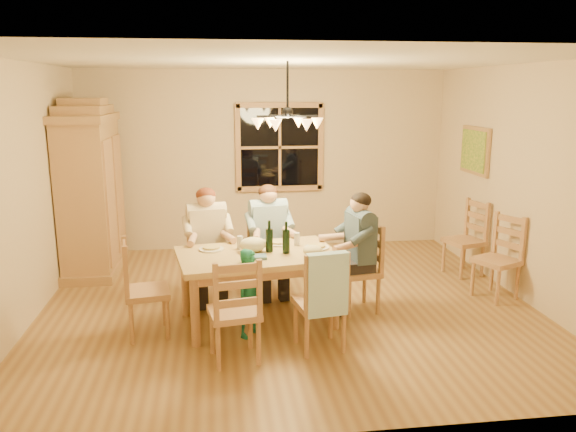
{
  "coord_description": "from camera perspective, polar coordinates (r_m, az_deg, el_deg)",
  "views": [
    {
      "loc": [
        -0.78,
        -6.0,
        2.41
      ],
      "look_at": [
        0.02,
        0.1,
        1.02
      ],
      "focal_mm": 35.0,
      "sensor_mm": 36.0,
      "label": 1
    }
  ],
  "objects": [
    {
      "name": "ceiling",
      "position": [
        6.06,
        -0.05,
        15.49
      ],
      "size": [
        5.5,
        5.0,
        0.02
      ],
      "primitive_type": "cube",
      "color": "white",
      "rests_on": "wall_back"
    },
    {
      "name": "chair_spare_front",
      "position": [
        7.05,
        20.32,
        -5.46
      ],
      "size": [
        0.56,
        0.57,
        0.99
      ],
      "rotation": [
        0.0,
        0.0,
        1.99
      ],
      "color": "#9F7246",
      "rests_on": "floor"
    },
    {
      "name": "adult_plaid_man",
      "position": [
        6.59,
        -2.0,
        -1.04
      ],
      "size": [
        0.44,
        0.47,
        0.87
      ],
      "rotation": [
        0.0,
        0.0,
        3.3
      ],
      "color": "teal",
      "rests_on": "floor"
    },
    {
      "name": "napkin",
      "position": [
        5.62,
        -3.12,
        -4.18
      ],
      "size": [
        0.2,
        0.17,
        0.03
      ],
      "primitive_type": "cube",
      "rotation": [
        0.0,
        0.0,
        0.16
      ],
      "color": "slate",
      "rests_on": "dining_table"
    },
    {
      "name": "wine_bottle_a",
      "position": [
        5.81,
        -1.91,
        -2.07
      ],
      "size": [
        0.08,
        0.08,
        0.33
      ],
      "primitive_type": "cylinder",
      "color": "black",
      "rests_on": "dining_table"
    },
    {
      "name": "plate_woman",
      "position": [
        5.96,
        -7.78,
        -3.35
      ],
      "size": [
        0.26,
        0.26,
        0.02
      ],
      "primitive_type": "cylinder",
      "color": "white",
      "rests_on": "dining_table"
    },
    {
      "name": "wine_glass_a",
      "position": [
        5.95,
        -4.89,
        -2.7
      ],
      "size": [
        0.06,
        0.06,
        0.14
      ],
      "primitive_type": "cylinder",
      "color": "silver",
      "rests_on": "dining_table"
    },
    {
      "name": "painting",
      "position": [
        8.04,
        18.44,
        6.32
      ],
      "size": [
        0.06,
        0.78,
        0.64
      ],
      "color": "olive",
      "rests_on": "wall_right"
    },
    {
      "name": "adult_woman",
      "position": [
        6.45,
        -8.22,
        -1.47
      ],
      "size": [
        0.44,
        0.47,
        0.87
      ],
      "rotation": [
        0.0,
        0.0,
        3.3
      ],
      "color": "beige",
      "rests_on": "floor"
    },
    {
      "name": "dining_table",
      "position": [
        5.85,
        -3.08,
        -4.75
      ],
      "size": [
        1.76,
        1.24,
        0.76
      ],
      "rotation": [
        0.0,
        0.0,
        0.16
      ],
      "color": "tan",
      "rests_on": "floor"
    },
    {
      "name": "cloth_bundle",
      "position": [
        5.84,
        -3.59,
        -2.91
      ],
      "size": [
        0.28,
        0.22,
        0.15
      ],
      "primitive_type": "ellipsoid",
      "color": "beige",
      "rests_on": "dining_table"
    },
    {
      "name": "chair_end_right",
      "position": [
        6.3,
        7.05,
        -6.89
      ],
      "size": [
        0.48,
        0.5,
        0.99
      ],
      "rotation": [
        0.0,
        0.0,
        1.73
      ],
      "color": "#9F7246",
      "rests_on": "floor"
    },
    {
      "name": "child",
      "position": [
        5.59,
        -3.86,
        -7.82
      ],
      "size": [
        0.39,
        0.38,
        0.9
      ],
      "primitive_type": "imported",
      "rotation": [
        0.0,
        0.0,
        0.74
      ],
      "color": "#176850",
      "rests_on": "floor"
    },
    {
      "name": "chair_near_left",
      "position": [
        5.19,
        -5.45,
        -11.28
      ],
      "size": [
        0.5,
        0.48,
        0.99
      ],
      "rotation": [
        0.0,
        0.0,
        0.16
      ],
      "color": "#9F7246",
      "rests_on": "floor"
    },
    {
      "name": "wine_bottle_b",
      "position": [
        5.76,
        -0.19,
        -2.2
      ],
      "size": [
        0.08,
        0.08,
        0.33
      ],
      "primitive_type": "cylinder",
      "color": "black",
      "rests_on": "dining_table"
    },
    {
      "name": "wall_back",
      "position": [
        8.6,
        -2.21,
        5.66
      ],
      "size": [
        5.5,
        0.02,
        2.7
      ],
      "primitive_type": "cube",
      "color": "beige",
      "rests_on": "floor"
    },
    {
      "name": "chair_end_left",
      "position": [
        5.82,
        -14.03,
        -8.87
      ],
      "size": [
        0.48,
        0.5,
        0.99
      ],
      "rotation": [
        0.0,
        0.0,
        -1.41
      ],
      "color": "#9F7246",
      "rests_on": "floor"
    },
    {
      "name": "adult_slate_man",
      "position": [
        6.14,
        7.19,
        -2.16
      ],
      "size": [
        0.47,
        0.44,
        0.87
      ],
      "rotation": [
        0.0,
        0.0,
        1.73
      ],
      "color": "#3A4B5D",
      "rests_on": "floor"
    },
    {
      "name": "chair_near_right",
      "position": [
        5.39,
        3.2,
        -10.31
      ],
      "size": [
        0.5,
        0.48,
        0.99
      ],
      "rotation": [
        0.0,
        0.0,
        0.16
      ],
      "color": "#9F7246",
      "rests_on": "floor"
    },
    {
      "name": "chair_far_left",
      "position": [
        6.6,
        -8.07,
        -6.0
      ],
      "size": [
        0.5,
        0.48,
        0.99
      ],
      "rotation": [
        0.0,
        0.0,
        3.3
      ],
      "color": "#9F7246",
      "rests_on": "floor"
    },
    {
      "name": "cap",
      "position": [
        5.69,
        2.53,
        -3.54
      ],
      "size": [
        0.2,
        0.2,
        0.11
      ],
      "primitive_type": "ellipsoid",
      "color": "#C5BA83",
      "rests_on": "dining_table"
    },
    {
      "name": "floor",
      "position": [
        6.51,
        -0.04,
        -8.97
      ],
      "size": [
        5.5,
        5.5,
        0.0
      ],
      "primitive_type": "plane",
      "color": "brown",
      "rests_on": "ground"
    },
    {
      "name": "chandelier",
      "position": [
        6.06,
        -0.04,
        9.6
      ],
      "size": [
        0.77,
        0.68,
        0.71
      ],
      "color": "black",
      "rests_on": "ceiling"
    },
    {
      "name": "wall_right",
      "position": [
        7.04,
        22.77,
        3.1
      ],
      "size": [
        0.02,
        5.0,
        2.7
      ],
      "primitive_type": "cube",
      "color": "beige",
      "rests_on": "floor"
    },
    {
      "name": "plate_slate",
      "position": [
        5.97,
        2.94,
        -3.21
      ],
      "size": [
        0.26,
        0.26,
        0.02
      ],
      "primitive_type": "cylinder",
      "color": "white",
      "rests_on": "dining_table"
    },
    {
      "name": "chair_far_right",
      "position": [
        6.74,
        -1.96,
        -5.49
      ],
      "size": [
        0.5,
        0.48,
        0.99
      ],
      "rotation": [
        0.0,
        0.0,
        3.3
      ],
      "color": "#9F7246",
      "rests_on": "floor"
    },
    {
      "name": "chair_spare_back",
      "position": [
        7.8,
        17.37,
        -3.53
      ],
      "size": [
        0.52,
        0.54,
        0.99
      ],
      "rotation": [
        0.0,
        0.0,
        1.84
      ],
      "color": "#9F7246",
      "rests_on": "floor"
    },
    {
      "name": "window",
      "position": [
        8.57,
        -0.86,
        6.99
      ],
      "size": [
        1.3,
        0.06,
        1.3
      ],
      "color": "black",
      "rests_on": "wall_back"
    },
    {
      "name": "towel",
      "position": [
        5.08,
        3.98,
        -6.97
      ],
      "size": [
        0.39,
        0.16,
        0.58
      ],
      "primitive_type": "cube",
      "rotation": [
        0.0,
        0.0,
        0.16
      ],
      "color": "#A9D3E4",
      "rests_on": "chair_near_right"
    },
    {
      "name": "wine_glass_b",
      "position": [
        6.06,
        0.92,
        -2.36
      ],
      "size": [
        0.06,
        0.06,
        0.14
      ],
      "primitive_type": "cylinder",
      "color": "silver",
      "rests_on": "dining_table"
    },
    {
      "name": "armoire",
      "position": [
        7.89,
        -19.36,
        2.15
      ],
      "size": [
        0.66,
        1.4,
        2.3
      ],
      "color": "olive",
      "rests_on": "floor"
    },
    {
      "name": "plate_plaid",
      "position": [
        6.12,
        -1.01,
        -2.81
      ],
      "size": [
        0.26,
        0.26,
        0.02
      ],
      "primitive_type": "cylinder",
      "color": "white",
      "rests_on": "dining_table"
    },
    {
      "name": "wall_left",
      "position": [
        6.4,
        -25.27,
        1.99
      ],
      "size": [
        0.02,
        5.0,
        2.7
      ],
      "primitive_type": "cube",
      "color": "beige",
      "rests_on": "floor"
    }
  ]
}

